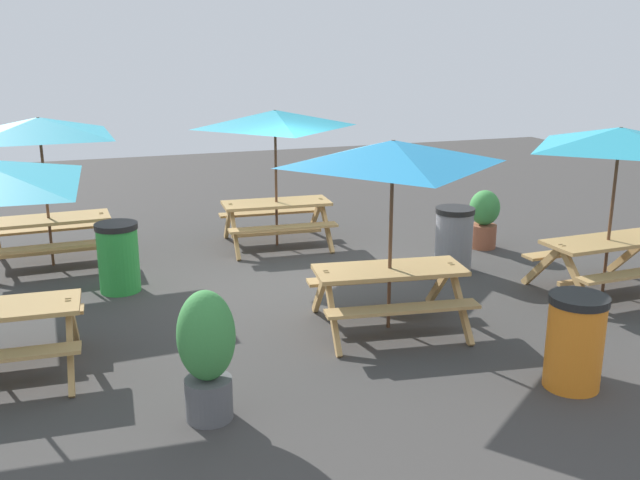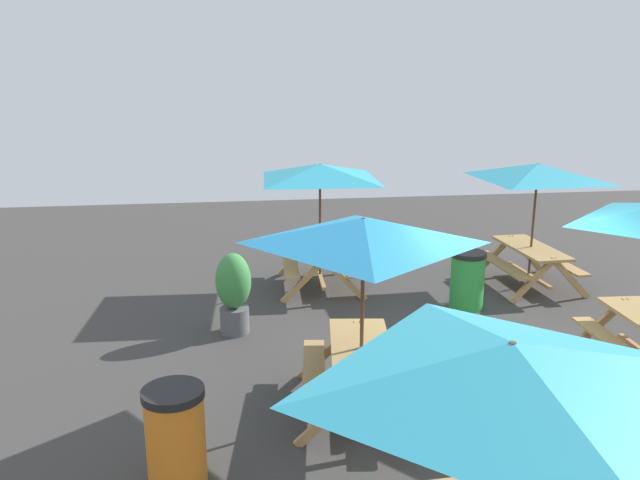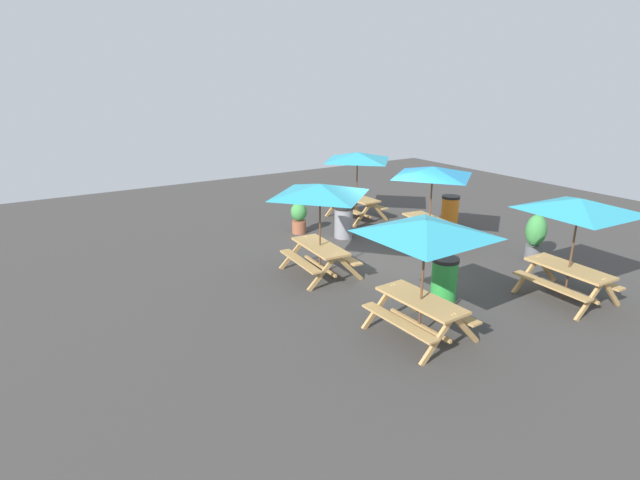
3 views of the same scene
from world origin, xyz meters
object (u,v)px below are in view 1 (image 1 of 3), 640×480
Objects in this scene: potted_plant_1 at (207,351)px; trash_bin_gray at (454,239)px; picnic_table_1 at (275,129)px; trash_bin_green at (118,257)px; picnic_table_3 at (618,151)px; potted_plant_0 at (484,217)px; trash_bin_orange at (575,341)px; picnic_table_0 at (393,167)px; picnic_table_4 at (40,138)px.

trash_bin_gray is at bearing 36.11° from potted_plant_1.
trash_bin_green is (-2.71, -1.50, -1.49)m from picnic_table_1.
picnic_table_3 is 2.63m from trash_bin_gray.
trash_bin_green is at bearing 171.64° from trash_bin_gray.
picnic_table_3 is 2.38× the size of trash_bin_gray.
potted_plant_0 is (3.26, -1.29, -1.46)m from picnic_table_1.
picnic_table_0 is at bearing 118.72° from trash_bin_orange.
trash_bin_green and trash_bin_gray have the same top height.
potted_plant_1 is (-5.45, -4.10, 0.15)m from potted_plant_0.
picnic_table_1 is at bearing -2.96° from picnic_table_4.
trash_bin_gray is at bearing 131.26° from picnic_table_3.
picnic_table_4 is 2.88× the size of trash_bin_orange.
picnic_table_3 is (3.36, 0.16, 0.00)m from picnic_table_0.
picnic_table_0 is 3.15m from potted_plant_1.
picnic_table_3 reaches higher than trash_bin_orange.
potted_plant_1 reaches higher than potted_plant_0.
trash_bin_orange is (4.11, -4.47, 0.00)m from trash_bin_green.
trash_bin_green is at bearing -147.29° from picnic_table_1.
picnic_table_4 is at bearing 120.20° from trash_bin_green.
picnic_table_3 reaches higher than potted_plant_0.
potted_plant_1 is (-4.35, -3.17, 0.18)m from trash_bin_gray.
picnic_table_0 is at bearing -82.11° from picnic_table_1.
trash_bin_green is at bearing 158.09° from picnic_table_3.
potted_plant_0 is at bearing 40.18° from trash_bin_gray.
trash_bin_green is 5.97m from potted_plant_0.
picnic_table_3 is 1.86× the size of potted_plant_1.
picnic_table_3 reaches higher than trash_bin_green.
picnic_table_3 is 2.36× the size of potted_plant_0.
picnic_table_1 is 1.86× the size of potted_plant_1.
trash_bin_green is 4.92m from trash_bin_gray.
picnic_table_4 reaches higher than trash_bin_orange.
trash_bin_orange is 3.64m from potted_plant_1.
trash_bin_orange is at bearing -52.25° from picnic_table_4.
trash_bin_green is (0.91, -1.56, -1.49)m from picnic_table_4.
picnic_table_4 is at bearing 168.92° from potted_plant_0.
picnic_table_0 reaches higher than potted_plant_0.
potted_plant_0 is at bearing -17.81° from picnic_table_1.
picnic_table_0 is 2.95m from trash_bin_gray.
picnic_table_1 is 5.26m from picnic_table_3.
trash_bin_gray is (0.76, 3.76, 0.00)m from trash_bin_orange.
picnic_table_3 is 0.83× the size of picnic_table_4.
picnic_table_0 is at bearing -47.73° from picnic_table_4.
potted_plant_0 is (-0.38, 2.51, -1.46)m from picnic_table_3.
trash_bin_gray is 5.39m from potted_plant_1.
picnic_table_3 is 8.22m from picnic_table_4.
picnic_table_1 is at bearing 103.16° from trash_bin_orange.
picnic_table_0 is 3.36m from picnic_table_3.
trash_bin_gray is 0.78× the size of potted_plant_1.
picnic_table_1 reaches higher than trash_bin_green.
picnic_table_3 reaches higher than trash_bin_gray.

